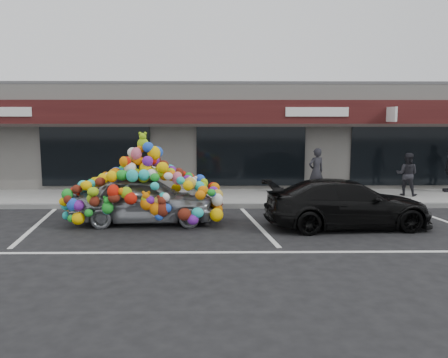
{
  "coord_description": "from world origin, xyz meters",
  "views": [
    {
      "loc": [
        1.75,
        -11.42,
        2.83
      ],
      "look_at": [
        1.91,
        1.4,
        1.1
      ],
      "focal_mm": 35.0,
      "sensor_mm": 36.0,
      "label": 1
    }
  ],
  "objects_px": {
    "toy_car": "(144,193)",
    "black_sedan": "(347,204)",
    "pedestrian_a": "(316,171)",
    "pedestrian_b": "(407,174)"
  },
  "relations": [
    {
      "from": "toy_car",
      "to": "black_sedan",
      "type": "bearing_deg",
      "value": -97.69
    },
    {
      "from": "black_sedan",
      "to": "pedestrian_b",
      "type": "relative_size",
      "value": 2.85
    },
    {
      "from": "black_sedan",
      "to": "pedestrian_a",
      "type": "bearing_deg",
      "value": -6.26
    },
    {
      "from": "toy_car",
      "to": "pedestrian_b",
      "type": "distance_m",
      "value": 9.46
    },
    {
      "from": "toy_car",
      "to": "black_sedan",
      "type": "xyz_separation_m",
      "value": [
        5.47,
        -0.58,
        -0.19
      ]
    },
    {
      "from": "black_sedan",
      "to": "pedestrian_a",
      "type": "relative_size",
      "value": 2.6
    },
    {
      "from": "toy_car",
      "to": "pedestrian_b",
      "type": "bearing_deg",
      "value": -70.2
    },
    {
      "from": "toy_car",
      "to": "pedestrian_a",
      "type": "bearing_deg",
      "value": -57.5
    },
    {
      "from": "black_sedan",
      "to": "toy_car",
      "type": "bearing_deg",
      "value": 79.62
    },
    {
      "from": "toy_car",
      "to": "black_sedan",
      "type": "height_order",
      "value": "toy_car"
    }
  ]
}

